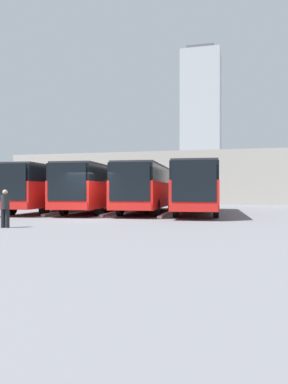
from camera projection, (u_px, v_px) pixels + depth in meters
ground_plane at (88, 219)px, 19.93m from camera, size 600.00×600.00×0.00m
bus_0 at (198, 187)px, 24.51m from camera, size 3.41×12.43×3.16m
curb_divider_0 at (167, 214)px, 23.20m from camera, size 0.75×6.83×0.15m
bus_1 at (149, 187)px, 25.81m from camera, size 3.41×12.43×3.16m
curb_divider_1 at (116, 213)px, 24.50m from camera, size 0.75×6.83×0.15m
bus_2 at (100, 187)px, 26.35m from camera, size 3.41×12.43×3.16m
curb_divider_2 at (66, 212)px, 25.03m from camera, size 0.75×6.83×0.15m
bus_3 at (53, 187)px, 26.93m from camera, size 3.41×12.43×3.16m
pedestrian at (5, 207)px, 15.24m from camera, size 0.38×0.38×1.55m
station_building at (174, 178)px, 45.72m from camera, size 38.81×11.74×5.93m
office_tower at (201, 122)px, 197.29m from camera, size 20.04×20.04×76.21m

